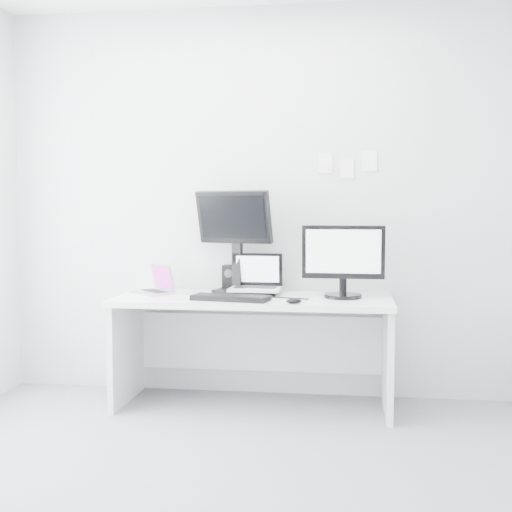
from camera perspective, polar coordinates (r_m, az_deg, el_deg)
name	(u,v)px	position (r m, az deg, el deg)	size (l,w,h in m)	color
ground	(217,482)	(3.38, -3.38, -18.66)	(3.60, 3.60, 0.00)	#5D5D63
back_wall	(260,202)	(4.70, 0.38, 4.57)	(3.60, 3.60, 0.00)	silver
desk	(253,352)	(4.45, -0.22, -8.16)	(1.80, 0.70, 0.73)	white
macbook	(152,278)	(4.60, -8.79, -1.90)	(0.28, 0.21, 0.21)	silver
speaker	(230,278)	(4.69, -2.27, -1.89)	(0.09, 0.09, 0.18)	black
dell_laptop	(255,274)	(4.48, -0.08, -1.52)	(0.34, 0.26, 0.28)	silver
rear_monitor	(235,241)	(4.58, -1.77, 1.32)	(0.53, 0.19, 0.72)	black
samsung_monitor	(343,260)	(4.35, 7.42, -0.37)	(0.53, 0.24, 0.49)	black
keyboard	(231,298)	(4.22, -2.17, -3.57)	(0.49, 0.17, 0.03)	black
mouse	(294,301)	(4.08, 3.23, -3.86)	(0.10, 0.06, 0.03)	black
wall_note_0	(325,163)	(4.67, 5.91, 7.87)	(0.10, 0.00, 0.14)	white
wall_note_1	(347,169)	(4.66, 7.76, 7.37)	(0.09, 0.00, 0.13)	white
wall_note_2	(370,161)	(4.67, 9.63, 7.96)	(0.10, 0.00, 0.14)	white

